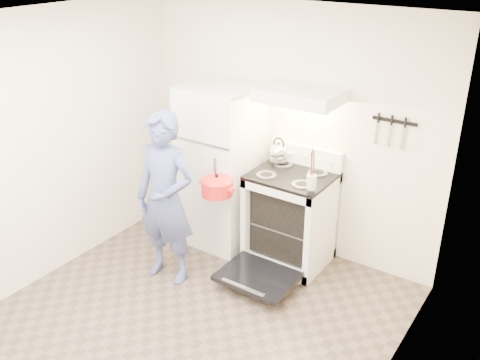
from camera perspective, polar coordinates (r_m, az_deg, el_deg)
name	(u,v)px	position (r m, az deg, el deg)	size (l,w,h in m)	color
floor	(179,330)	(4.70, -6.57, -15.63)	(3.60, 3.60, 0.00)	brown
back_wall	(289,131)	(5.38, 5.24, 5.25)	(3.20, 0.02, 2.50)	silver
refrigerator	(222,166)	(5.53, -1.94, 1.48)	(0.70, 0.70, 1.70)	white
stove_body	(290,219)	(5.34, 5.37, -4.21)	(0.76, 0.65, 0.92)	white
cooktop	(292,176)	(5.12, 5.58, 0.44)	(0.76, 0.65, 0.03)	black
backsplash	(307,155)	(5.31, 7.11, 2.62)	(0.76, 0.07, 0.20)	white
oven_door	(258,276)	(5.07, 1.89, -10.24)	(0.70, 0.54, 0.04)	black
oven_rack	(290,221)	(5.35, 5.36, -4.40)	(0.60, 0.52, 0.01)	slate
range_hood	(300,95)	(4.92, 6.37, 9.00)	(0.76, 0.50, 0.12)	white
knife_strip	(395,121)	(4.88, 16.17, 6.06)	(0.40, 0.02, 0.03)	black
pizza_stone	(299,222)	(5.31, 6.29, -4.47)	(0.33, 0.33, 0.02)	#967053
tea_kettle	(278,151)	(5.30, 4.13, 3.13)	(0.22, 0.19, 0.27)	silver
utensil_jar	(311,182)	(4.76, 7.63, -0.20)	(0.09, 0.09, 0.13)	silver
person	(166,199)	(4.94, -7.93, -2.04)	(0.60, 0.40, 1.66)	#3E427F
dutch_oven	(217,188)	(5.01, -2.48, -0.82)	(0.37, 0.30, 0.24)	red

